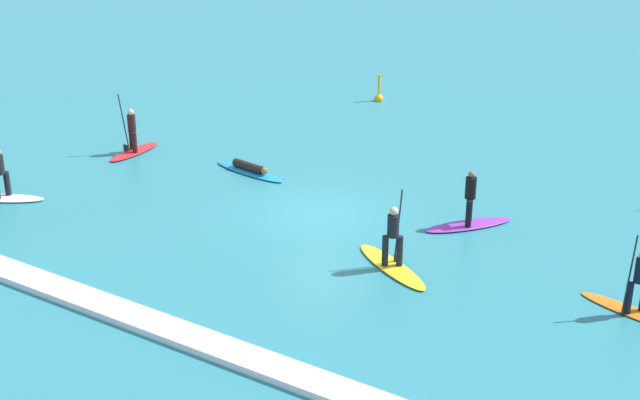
# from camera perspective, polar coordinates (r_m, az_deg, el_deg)

# --- Properties ---
(ground_plane) EXTENTS (120.00, 120.00, 0.00)m
(ground_plane) POSITION_cam_1_polar(r_m,az_deg,el_deg) (29.52, 0.00, -0.89)
(ground_plane) COLOR teal
(ground_plane) RESTS_ON ground
(surfer_on_yellow_board) EXTENTS (3.18, 2.23, 2.29)m
(surfer_on_yellow_board) POSITION_cam_1_polar(r_m,az_deg,el_deg) (25.99, 4.52, -3.36)
(surfer_on_yellow_board) COLOR yellow
(surfer_on_yellow_board) RESTS_ON ground_plane
(surfer_on_white_board) EXTENTS (2.77, 1.93, 2.15)m
(surfer_on_white_board) POSITION_cam_1_polar(r_m,az_deg,el_deg) (32.26, -19.16, 0.80)
(surfer_on_white_board) COLOR white
(surfer_on_white_board) RESTS_ON ground_plane
(surfer_on_purple_board) EXTENTS (2.40, 2.76, 1.85)m
(surfer_on_purple_board) POSITION_cam_1_polar(r_m,az_deg,el_deg) (28.87, 9.24, -0.83)
(surfer_on_purple_board) COLOR purple
(surfer_on_purple_board) RESTS_ON ground_plane
(surfer_on_red_board) EXTENTS (0.80, 2.51, 2.29)m
(surfer_on_red_board) POSITION_cam_1_polar(r_m,az_deg,el_deg) (35.43, -11.54, 3.52)
(surfer_on_red_board) COLOR red
(surfer_on_red_board) RESTS_ON ground_plane
(surfer_on_blue_board) EXTENTS (3.24, 1.06, 0.39)m
(surfer_on_blue_board) POSITION_cam_1_polar(r_m,az_deg,el_deg) (32.97, -4.38, 1.90)
(surfer_on_blue_board) COLOR #1E8CD1
(surfer_on_blue_board) RESTS_ON ground_plane
(surfer_on_orange_board) EXTENTS (3.10, 1.26, 2.26)m
(surfer_on_orange_board) POSITION_cam_1_polar(r_m,az_deg,el_deg) (24.97, 19.03, -5.76)
(surfer_on_orange_board) COLOR orange
(surfer_on_orange_board) RESTS_ON ground_plane
(marker_buoy) EXTENTS (0.40, 0.40, 1.32)m
(marker_buoy) POSITION_cam_1_polar(r_m,az_deg,el_deg) (41.38, 3.67, 6.44)
(marker_buoy) COLOR yellow
(marker_buoy) RESTS_ON ground_plane
(wave_crest) EXTENTS (23.79, 0.90, 0.18)m
(wave_crest) POSITION_cam_1_polar(r_m,az_deg,el_deg) (23.74, -10.73, -7.42)
(wave_crest) COLOR white
(wave_crest) RESTS_ON ground_plane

